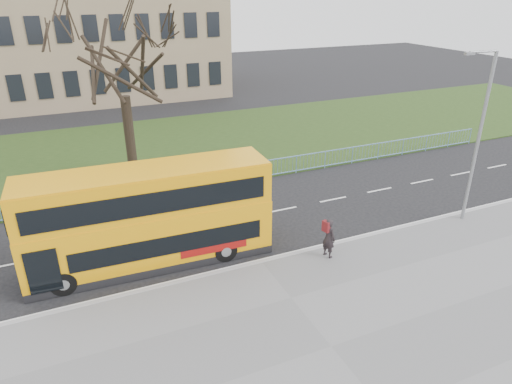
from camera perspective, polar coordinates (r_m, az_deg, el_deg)
ground at (r=19.84m, az=-1.20°, el=-6.73°), size 120.00×120.00×0.00m
pavement at (r=15.02m, az=9.36°, el=-18.67°), size 80.00×10.50×0.12m
kerb at (r=18.59m, az=0.67°, el=-8.80°), size 80.00×0.20×0.14m
grass_verge at (r=32.35m, az=-11.09°, el=5.47°), size 80.00×15.40×0.08m
guard_railing at (r=25.17m, az=-7.03°, el=1.49°), size 40.00×0.12×1.10m
bare_tree at (r=26.35m, az=-16.30°, el=13.32°), size 7.78×7.78×11.11m
civic_building at (r=50.84m, az=-23.42°, el=18.79°), size 30.00×15.00×14.00m
yellow_bus at (r=18.20m, az=-13.23°, el=-2.81°), size 9.55×2.66×3.96m
pedestrian at (r=18.71m, az=9.07°, el=-5.69°), size 0.56×0.70×1.69m
street_lamp at (r=22.42m, az=26.00°, el=6.69°), size 1.64×0.34×7.75m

